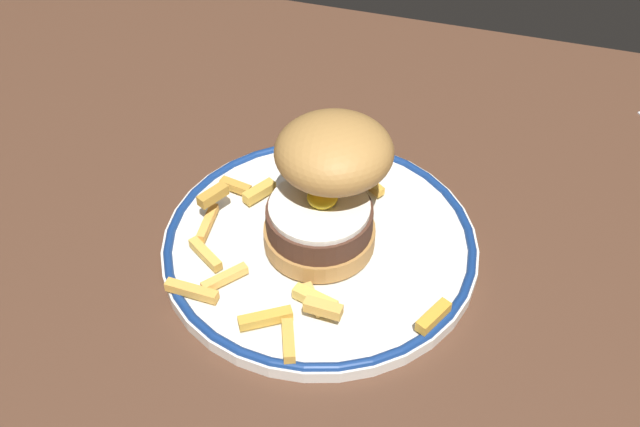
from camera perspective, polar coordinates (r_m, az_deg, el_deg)
name	(u,v)px	position (r cm, az deg, el deg)	size (l,w,h in cm)	color
ground_plane	(351,306)	(68.28, 2.29, -6.73)	(117.86, 89.88, 4.00)	#503222
dinner_plate	(320,244)	(69.19, 0.00, -2.23)	(27.82, 27.82, 1.60)	white
burger	(328,183)	(64.93, 0.56, 2.21)	(13.06, 13.59, 11.81)	#B37D40
fries_pile	(287,246)	(66.92, -2.38, -2.40)	(23.37, 24.74, 2.94)	gold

